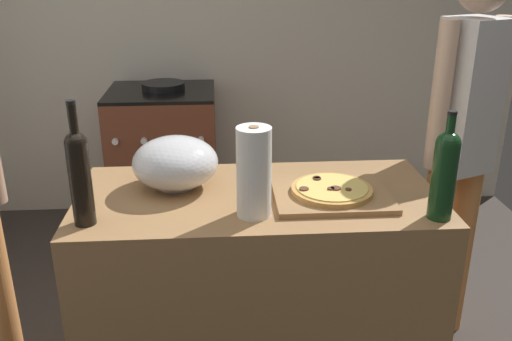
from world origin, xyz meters
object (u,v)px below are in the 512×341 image
object	(u,v)px
mixing_bowl	(175,163)
paper_towel_roll	(254,172)
pizza	(332,189)
wine_bottle_dark	(80,173)
person_in_red	(461,140)
wine_bottle_green	(445,171)
stove	(165,162)

from	to	relation	value
mixing_bowl	paper_towel_roll	size ratio (longest dim) A/B	1.02
pizza	wine_bottle_dark	world-z (taller)	wine_bottle_dark
pizza	person_in_red	bearing A→B (deg)	32.44
wine_bottle_dark	person_in_red	distance (m)	1.54
pizza	wine_bottle_green	bearing A→B (deg)	-29.72
wine_bottle_dark	stove	size ratio (longest dim) A/B	0.41
wine_bottle_green	wine_bottle_dark	bearing A→B (deg)	178.01
paper_towel_roll	stove	distance (m)	1.82
person_in_red	mixing_bowl	bearing A→B (deg)	-167.24
stove	person_in_red	distance (m)	1.84
wine_bottle_dark	wine_bottle_green	distance (m)	1.12
mixing_bowl	paper_towel_roll	distance (m)	0.37
pizza	stove	xyz separation A→B (m)	(-0.72, 1.55, -0.46)
person_in_red	wine_bottle_green	bearing A→B (deg)	-118.55
wine_bottle_dark	person_in_red	world-z (taller)	person_in_red
paper_towel_roll	person_in_red	distance (m)	1.04
pizza	wine_bottle_green	xyz separation A→B (m)	(0.31, -0.18, 0.13)
mixing_bowl	wine_bottle_dark	bearing A→B (deg)	-134.32
paper_towel_roll	person_in_red	bearing A→B (deg)	29.55
wine_bottle_dark	wine_bottle_green	size ratio (longest dim) A/B	1.12
wine_bottle_green	pizza	bearing A→B (deg)	150.28
stove	mixing_bowl	bearing A→B (deg)	-82.65
stove	wine_bottle_green	bearing A→B (deg)	-59.01
paper_towel_roll	stove	size ratio (longest dim) A/B	0.31
mixing_bowl	wine_bottle_dark	size ratio (longest dim) A/B	0.77
wine_bottle_green	person_in_red	distance (m)	0.66
mixing_bowl	wine_bottle_green	bearing A→B (deg)	-20.09
person_in_red	pizza	bearing A→B (deg)	-147.56
wine_bottle_green	person_in_red	bearing A→B (deg)	61.45
mixing_bowl	paper_towel_roll	bearing A→B (deg)	-43.13
pizza	mixing_bowl	xyz separation A→B (m)	(-0.54, 0.13, 0.06)
mixing_bowl	person_in_red	distance (m)	1.20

